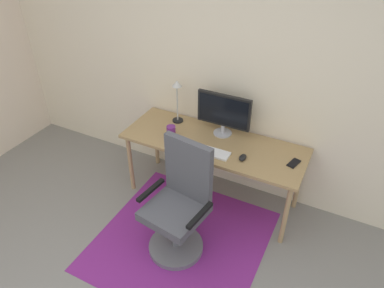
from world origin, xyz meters
TOP-DOWN VIEW (x-y plane):
  - wall_back at (0.00, 2.20)m, footprint 6.00×0.10m
  - area_rug at (0.04, 1.16)m, footprint 1.46×1.48m
  - desk at (0.04, 1.82)m, footprint 1.74×0.63m
  - monitor at (0.06, 1.99)m, footprint 0.53×0.18m
  - keyboard at (0.05, 1.65)m, footprint 0.43×0.13m
  - computer_mouse at (0.38, 1.69)m, footprint 0.06×0.10m
  - coffee_cup at (-0.36, 1.73)m, footprint 0.09×0.09m
  - cell_phone at (0.80, 1.83)m, footprint 0.10×0.15m
  - desk_lamp at (-0.44, 2.00)m, footprint 0.11×0.11m
  - office_chair at (0.05, 1.13)m, footprint 0.58×0.52m

SIDE VIEW (x-z plane):
  - area_rug at x=0.04m, z-range 0.00..0.01m
  - office_chair at x=0.05m, z-range -0.08..0.98m
  - desk at x=0.04m, z-range 0.29..1.00m
  - cell_phone at x=0.80m, z-range 0.71..0.72m
  - keyboard at x=0.05m, z-range 0.71..0.72m
  - computer_mouse at x=0.38m, z-range 0.71..0.74m
  - coffee_cup at x=-0.36m, z-range 0.71..0.81m
  - monitor at x=0.06m, z-range 0.74..1.16m
  - desk_lamp at x=-0.44m, z-range 0.78..1.24m
  - wall_back at x=0.00m, z-range 0.00..2.60m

